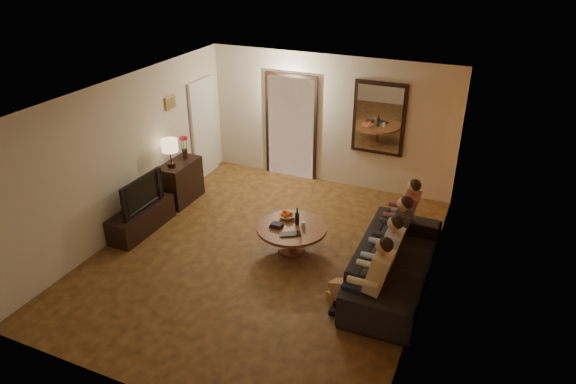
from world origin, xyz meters
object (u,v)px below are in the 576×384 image
at_px(sofa, 395,263).
at_px(person_d, 403,219).
at_px(table_lamp, 170,153).
at_px(dog, 345,289).
at_px(person_c, 394,237).
at_px(person_a, 373,283).
at_px(wine_bottle, 297,216).
at_px(bowl, 287,216).
at_px(dresser, 181,182).
at_px(person_b, 384,259).
at_px(laptop, 291,236).
at_px(coffee_table, 292,239).
at_px(tv_stand, 142,219).
at_px(tv, 138,192).

relative_size(sofa, person_d, 2.09).
distance_m(table_lamp, person_d, 4.25).
bearing_deg(sofa, dog, 146.04).
distance_m(sofa, person_c, 0.39).
bearing_deg(person_d, person_a, -90.00).
bearing_deg(dog, wine_bottle, 161.17).
height_order(person_a, bowl, person_a).
height_order(sofa, person_a, person_a).
xyz_separation_m(person_c, person_d, (0.00, 0.60, 0.00)).
bearing_deg(person_a, sofa, 83.66).
distance_m(dresser, table_lamp, 0.70).
height_order(table_lamp, wine_bottle, table_lamp).
distance_m(dresser, person_b, 4.42).
bearing_deg(person_c, bowl, 175.68).
xyz_separation_m(bowl, wine_bottle, (0.23, -0.12, 0.12)).
relative_size(sofa, bowl, 9.67).
relative_size(person_c, laptop, 3.65).
xyz_separation_m(person_a, wine_bottle, (-1.56, 1.21, 0.01)).
relative_size(bowl, laptop, 0.79).
height_order(dog, bowl, dog).
xyz_separation_m(person_b, coffee_table, (-1.61, 0.51, -0.38)).
relative_size(tv_stand, coffee_table, 1.17).
relative_size(dog, bowl, 2.16).
bearing_deg(wine_bottle, dresser, 165.93).
bearing_deg(person_d, wine_bottle, -159.39).
xyz_separation_m(dog, bowl, (-1.39, 1.20, 0.20)).
relative_size(tv_stand, laptop, 3.99).
bearing_deg(laptop, person_b, -41.00).
height_order(table_lamp, sofa, table_lamp).
bearing_deg(laptop, tv, 151.30).
bearing_deg(laptop, bowl, 87.11).
relative_size(person_a, coffee_table, 1.07).
relative_size(person_b, dog, 2.14).
height_order(table_lamp, laptop, table_lamp).
height_order(person_c, bowl, person_c).
xyz_separation_m(dog, wine_bottle, (-1.16, 1.08, 0.32)).
relative_size(person_d, wine_bottle, 3.87).
relative_size(dog, wine_bottle, 1.81).
bearing_deg(dresser, person_c, -9.19).
bearing_deg(wine_bottle, dog, -42.92).
xyz_separation_m(tv_stand, person_a, (4.22, -0.67, 0.38)).
relative_size(person_b, coffee_table, 1.07).
distance_m(person_c, dog, 1.18).
relative_size(tv, bowl, 3.94).
height_order(wine_bottle, laptop, wine_bottle).
distance_m(coffee_table, wine_bottle, 0.40).
distance_m(tv_stand, person_b, 4.24).
distance_m(table_lamp, coffee_table, 2.80).
xyz_separation_m(person_a, person_d, (0.00, 1.80, 0.00)).
bearing_deg(coffee_table, table_lamp, 168.17).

